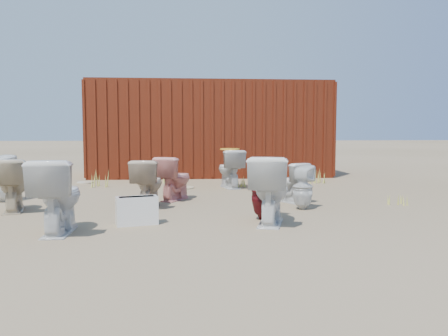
{
  "coord_description": "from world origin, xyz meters",
  "views": [
    {
      "loc": [
        -0.58,
        -6.46,
        1.14
      ],
      "look_at": [
        0.0,
        0.6,
        0.55
      ],
      "focal_mm": 35.0,
      "sensor_mm": 36.0,
      "label": 1
    }
  ],
  "objects": [
    {
      "name": "toilet_back_beige_right",
      "position": [
        -1.19,
        0.13,
        0.36
      ],
      "size": [
        0.51,
        0.76,
        0.73
      ],
      "primitive_type": "imported",
      "rotation": [
        0.0,
        0.0,
        2.99
      ],
      "color": "#C6AD90",
      "rests_on": "ground"
    },
    {
      "name": "weed_clump_a",
      "position": [
        -2.41,
        2.73,
        0.17
      ],
      "size": [
        0.36,
        0.36,
        0.33
      ],
      "primitive_type": "cone",
      "color": "#BAB84A",
      "rests_on": "ground"
    },
    {
      "name": "toilet_front_e",
      "position": [
        1.04,
        0.43,
        0.32
      ],
      "size": [
        0.62,
        0.73,
        0.65
      ],
      "primitive_type": "imported",
      "rotation": [
        0.0,
        0.0,
        3.64
      ],
      "color": "silver",
      "rests_on": "ground"
    },
    {
      "name": "ground",
      "position": [
        0.0,
        0.0,
        0.0
      ],
      "size": [
        100.0,
        100.0,
        0.0
      ],
      "primitive_type": "plane",
      "color": "brown",
      "rests_on": "ground"
    },
    {
      "name": "toilet_front_a",
      "position": [
        -2.04,
        -1.48,
        0.42
      ],
      "size": [
        0.48,
        0.83,
        0.84
      ],
      "primitive_type": "imported",
      "rotation": [
        0.0,
        0.0,
        3.15
      ],
      "color": "white",
      "rests_on": "ground"
    },
    {
      "name": "toilet_back_e",
      "position": [
        1.09,
        -0.22,
        0.32
      ],
      "size": [
        0.41,
        0.42,
        0.65
      ],
      "primitive_type": "imported",
      "rotation": [
        0.0,
        0.0,
        2.48
      ],
      "color": "silver",
      "rests_on": "ground"
    },
    {
      "name": "loose_lid_far",
      "position": [
        -2.88,
        3.42,
        0.01
      ],
      "size": [
        0.4,
        0.5,
        0.02
      ],
      "primitive_type": "ellipsoid",
      "rotation": [
        0.0,
        0.0,
        0.1
      ],
      "color": "#C0AF8B",
      "rests_on": "ground"
    },
    {
      "name": "toilet_back_beige_left",
      "position": [
        -3.09,
        -0.05,
        0.38
      ],
      "size": [
        0.59,
        0.83,
        0.76
      ],
      "primitive_type": "imported",
      "rotation": [
        0.0,
        0.0,
        3.39
      ],
      "color": "#C9B693",
      "rests_on": "ground"
    },
    {
      "name": "shipping_container",
      "position": [
        0.0,
        5.2,
        1.2
      ],
      "size": [
        6.0,
        2.4,
        2.4
      ],
      "primitive_type": "cube",
      "color": "#4D1A0C",
      "rests_on": "ground"
    },
    {
      "name": "loose_tank",
      "position": [
        -1.21,
        -1.11,
        0.17
      ],
      "size": [
        0.53,
        0.32,
        0.35
      ],
      "primitive_type": "cube",
      "rotation": [
        0.0,
        0.0,
        0.26
      ],
      "color": "silver",
      "rests_on": "ground"
    },
    {
      "name": "toilet_front_c",
      "position": [
        0.42,
        -1.18,
        0.42
      ],
      "size": [
        0.69,
        0.93,
        0.85
      ],
      "primitive_type": "imported",
      "rotation": [
        0.0,
        0.0,
        2.86
      ],
      "color": "white",
      "rests_on": "ground"
    },
    {
      "name": "toilet_front_pink",
      "position": [
        -0.81,
        0.83,
        0.37
      ],
      "size": [
        0.7,
        0.82,
        0.73
      ],
      "primitive_type": "imported",
      "rotation": [
        0.0,
        0.0,
        2.64
      ],
      "color": "#E68F85",
      "rests_on": "ground"
    },
    {
      "name": "weed_clump_c",
      "position": [
        2.25,
        3.04,
        0.16
      ],
      "size": [
        0.36,
        0.36,
        0.32
      ],
      "primitive_type": "cone",
      "color": "#BAB84A",
      "rests_on": "ground"
    },
    {
      "name": "weed_clump_b",
      "position": [
        0.53,
        2.51,
        0.12
      ],
      "size": [
        0.32,
        0.32,
        0.24
      ],
      "primitive_type": "cone",
      "color": "#BAB84A",
      "rests_on": "ground"
    },
    {
      "name": "weed_clump_d",
      "position": [
        -1.16,
        3.33,
        0.13
      ],
      "size": [
        0.3,
        0.3,
        0.25
      ],
      "primitive_type": "cone",
      "color": "#BAB84A",
      "rests_on": "ground"
    },
    {
      "name": "loose_lid_near",
      "position": [
        -0.66,
        2.31,
        0.01
      ],
      "size": [
        0.49,
        0.57,
        0.02
      ],
      "primitive_type": "ellipsoid",
      "rotation": [
        0.0,
        0.0,
        -0.25
      ],
      "color": "#BFB38A",
      "rests_on": "ground"
    },
    {
      "name": "toilet_back_yellowlid",
      "position": [
        0.26,
        2.31,
        0.39
      ],
      "size": [
        0.6,
        0.84,
        0.78
      ],
      "primitive_type": "imported",
      "rotation": [
        0.0,
        0.0,
        3.38
      ],
      "color": "silver",
      "rests_on": "ground"
    },
    {
      "name": "yellow_lid",
      "position": [
        0.26,
        2.31,
        0.79
      ],
      "size": [
        0.39,
        0.49,
        0.02
      ],
      "primitive_type": "ellipsoid",
      "color": "gold",
      "rests_on": "toilet_back_yellowlid"
    },
    {
      "name": "weed_clump_f",
      "position": [
        2.68,
        0.07,
        0.11
      ],
      "size": [
        0.28,
        0.28,
        0.21
      ],
      "primitive_type": "cone",
      "color": "#BAB84A",
      "rests_on": "ground"
    },
    {
      "name": "toilet_front_maroon",
      "position": [
        0.4,
        -0.91,
        0.36
      ],
      "size": [
        0.45,
        0.45,
        0.72
      ],
      "primitive_type": "imported",
      "rotation": [
        0.0,
        0.0,
        2.63
      ],
      "color": "#560E12",
      "rests_on": "ground"
    },
    {
      "name": "toilet_back_a",
      "position": [
        -3.6,
        0.86,
        0.38
      ],
      "size": [
        0.43,
        0.43,
        0.76
      ],
      "primitive_type": "imported",
      "rotation": [
        0.0,
        0.0,
        2.86
      ],
      "color": "white",
      "rests_on": "ground"
    },
    {
      "name": "weed_clump_e",
      "position": [
        1.36,
        3.5,
        0.15
      ],
      "size": [
        0.34,
        0.34,
        0.3
      ],
      "primitive_type": "cone",
      "color": "#BAB84A",
      "rests_on": "ground"
    }
  ]
}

